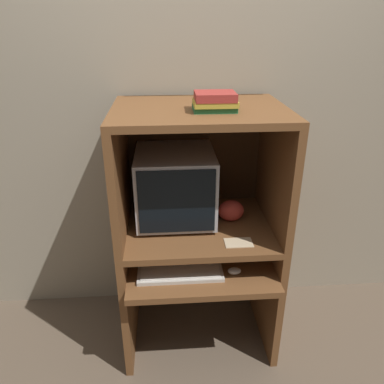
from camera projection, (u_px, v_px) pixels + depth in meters
The scene contains 11 objects.
ground_plane at pixel (203, 371), 2.19m from camera, with size 12.00×12.00×0.00m, color brown.
wall_back at pixel (193, 121), 2.30m from camera, with size 6.00×0.06×2.60m.
desk_base at pixel (199, 288), 2.28m from camera, with size 0.88×0.75×0.62m.
desk_monitor_shelf at pixel (199, 230), 2.17m from camera, with size 0.88×0.67×0.18m.
hutch_upper at pixel (199, 150), 2.00m from camera, with size 0.88×0.67×0.67m.
crt_monitor at pixel (175, 185), 2.13m from camera, with size 0.44×0.45×0.41m.
keyboard at pixel (180, 273), 2.00m from camera, with size 0.46×0.16×0.03m.
mouse at pixel (234, 271), 2.02m from camera, with size 0.07×0.05×0.03m.
snack_bag at pixel (231, 211), 2.17m from camera, with size 0.15×0.11×0.12m.
book_stack at pixel (215, 102), 1.77m from camera, with size 0.21×0.15×0.09m.
paper_card at pixel (239, 243), 1.97m from camera, with size 0.15×0.10×0.00m.
Camera 1 is at (-0.18, -1.53, 1.87)m, focal length 35.00 mm.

